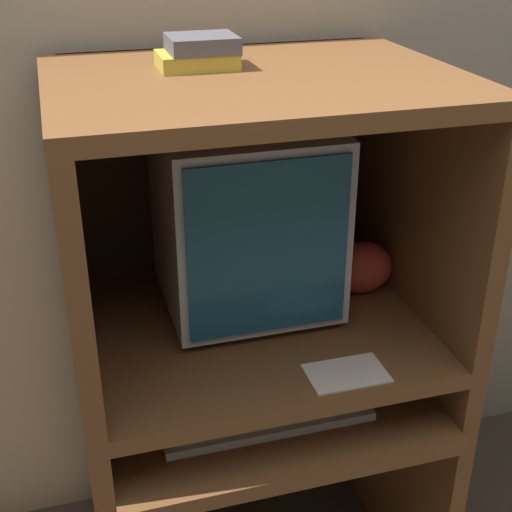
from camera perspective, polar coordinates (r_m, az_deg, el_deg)
name	(u,v)px	position (r m, az deg, el deg)	size (l,w,h in m)	color
wall_back	(212,59)	(1.80, -3.54, 15.49)	(6.00, 0.06, 2.60)	gray
desk_base	(260,461)	(1.86, 0.32, -16.10)	(0.82, 0.67, 0.63)	brown
desk_monitor_shelf	(256,335)	(1.67, -0.02, -6.30)	(0.82, 0.65, 0.15)	brown
hutch_upper	(252,164)	(1.51, -0.34, 7.38)	(0.82, 0.65, 0.57)	brown
crt_monitor	(246,218)	(1.61, -0.78, 3.09)	(0.38, 0.37, 0.44)	#B2B2B7
keyboard	(264,412)	(1.60, 0.63, -12.34)	(0.46, 0.16, 0.03)	beige
mouse	(391,393)	(1.68, 10.73, -10.68)	(0.07, 0.05, 0.03)	black
snack_bag	(361,267)	(1.76, 8.41, -0.91)	(0.16, 0.12, 0.13)	#BC382D
book_stack	(199,52)	(1.48, -4.56, 15.94)	(0.16, 0.12, 0.06)	gold
paper_card	(346,373)	(1.49, 7.25, -9.29)	(0.16, 0.11, 0.00)	beige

